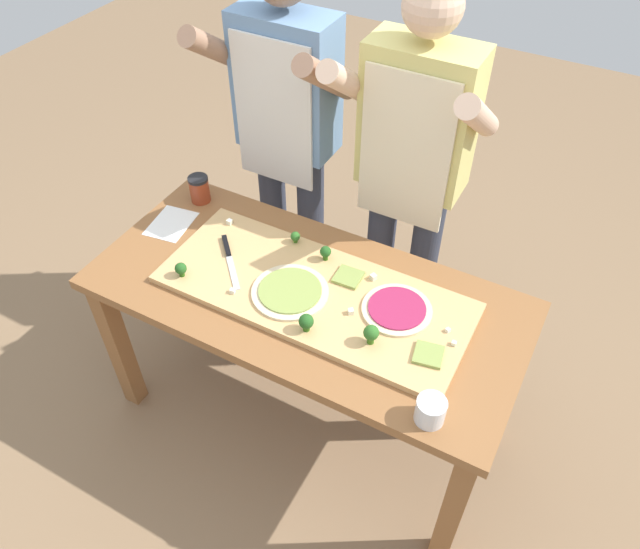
{
  "coord_description": "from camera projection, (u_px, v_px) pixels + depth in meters",
  "views": [
    {
      "loc": [
        0.75,
        -1.28,
        2.31
      ],
      "look_at": [
        0.05,
        0.02,
        0.85
      ],
      "focal_mm": 34.29,
      "sensor_mm": 36.0,
      "label": 1
    }
  ],
  "objects": [
    {
      "name": "broccoli_floret_back_left",
      "position": [
        181.0,
        269.0,
        2.15
      ],
      "size": [
        0.04,
        0.04,
        0.06
      ],
      "color": "#2C5915",
      "rests_on": "cutting_board"
    },
    {
      "name": "broccoli_floret_center_right",
      "position": [
        326.0,
        252.0,
        2.21
      ],
      "size": [
        0.04,
        0.04,
        0.06
      ],
      "color": "#2C5915",
      "rests_on": "cutting_board"
    },
    {
      "name": "cook_right",
      "position": [
        412.0,
        161.0,
        2.3
      ],
      "size": [
        0.54,
        0.39,
        1.67
      ],
      "color": "#333847",
      "rests_on": "ground"
    },
    {
      "name": "cheese_crumble_d",
      "position": [
        454.0,
        343.0,
        1.94
      ],
      "size": [
        0.01,
        0.01,
        0.01
      ],
      "primitive_type": "cube",
      "rotation": [
        0.0,
        0.0,
        0.03
      ],
      "color": "white",
      "rests_on": "cutting_board"
    },
    {
      "name": "cheese_crumble_f",
      "position": [
        351.0,
        311.0,
        2.04
      ],
      "size": [
        0.03,
        0.03,
        0.02
      ],
      "primitive_type": "cube",
      "rotation": [
        0.0,
        0.0,
        0.68
      ],
      "color": "silver",
      "rests_on": "cutting_board"
    },
    {
      "name": "cutting_board",
      "position": [
        314.0,
        292.0,
        2.13
      ],
      "size": [
        1.1,
        0.45,
        0.02
      ],
      "primitive_type": "cube",
      "color": "tan",
      "rests_on": "prep_table"
    },
    {
      "name": "prep_table",
      "position": [
        306.0,
        313.0,
        2.22
      ],
      "size": [
        1.55,
        0.72,
        0.76
      ],
      "color": "brown",
      "rests_on": "ground"
    },
    {
      "name": "broccoli_floret_front_left",
      "position": [
        295.0,
        237.0,
        2.28
      ],
      "size": [
        0.04,
        0.04,
        0.05
      ],
      "color": "#366618",
      "rests_on": "cutting_board"
    },
    {
      "name": "ground_plane",
      "position": [
        309.0,
        411.0,
        2.68
      ],
      "size": [
        8.0,
        8.0,
        0.0
      ],
      "primitive_type": "plane",
      "color": "#896B4C"
    },
    {
      "name": "recipe_note",
      "position": [
        171.0,
        224.0,
        2.41
      ],
      "size": [
        0.18,
        0.21,
        0.0
      ],
      "primitive_type": "cube",
      "rotation": [
        0.0,
        0.0,
        0.15
      ],
      "color": "white",
      "rests_on": "prep_table"
    },
    {
      "name": "cook_left",
      "position": [
        287.0,
        125.0,
        2.49
      ],
      "size": [
        0.54,
        0.39,
        1.67
      ],
      "color": "#333847",
      "rests_on": "ground"
    },
    {
      "name": "cheese_crumble_e",
      "position": [
        373.0,
        277.0,
        2.15
      ],
      "size": [
        0.03,
        0.03,
        0.02
      ],
      "primitive_type": "cube",
      "rotation": [
        0.0,
        0.0,
        1.14
      ],
      "color": "silver",
      "rests_on": "cutting_board"
    },
    {
      "name": "broccoli_floret_front_mid",
      "position": [
        306.0,
        322.0,
        1.96
      ],
      "size": [
        0.05,
        0.05,
        0.07
      ],
      "color": "#2C5915",
      "rests_on": "cutting_board"
    },
    {
      "name": "flour_cup",
      "position": [
        430.0,
        412.0,
        1.75
      ],
      "size": [
        0.09,
        0.09,
        0.08
      ],
      "color": "white",
      "rests_on": "prep_table"
    },
    {
      "name": "sauce_jar",
      "position": [
        199.0,
        189.0,
        2.48
      ],
      "size": [
        0.08,
        0.08,
        0.11
      ],
      "color": "#99381E",
      "rests_on": "prep_table"
    },
    {
      "name": "cheese_crumble_b",
      "position": [
        233.0,
        291.0,
        2.1
      ],
      "size": [
        0.02,
        0.02,
        0.02
      ],
      "primitive_type": "cube",
      "rotation": [
        0.0,
        0.0,
        0.21
      ],
      "color": "silver",
      "rests_on": "cutting_board"
    },
    {
      "name": "pizza_slice_near_left",
      "position": [
        348.0,
        277.0,
        2.16
      ],
      "size": [
        0.1,
        0.1,
        0.01
      ],
      "primitive_type": "cube",
      "rotation": [
        0.0,
        0.0,
        0.04
      ],
      "color": "#899E4C",
      "rests_on": "cutting_board"
    },
    {
      "name": "cheese_crumble_c",
      "position": [
        448.0,
        330.0,
        1.98
      ],
      "size": [
        0.02,
        0.02,
        0.01
      ],
      "primitive_type": "cube",
      "rotation": [
        0.0,
        0.0,
        1.1
      ],
      "color": "white",
      "rests_on": "cutting_board"
    },
    {
      "name": "cheese_crumble_a",
      "position": [
        230.0,
        222.0,
        2.37
      ],
      "size": [
        0.02,
        0.02,
        0.02
      ],
      "primitive_type": "cube",
      "rotation": [
        0.0,
        0.0,
        1.53
      ],
      "color": "silver",
      "rests_on": "cutting_board"
    },
    {
      "name": "pizza_slice_far_left",
      "position": [
        428.0,
        355.0,
        1.91
      ],
      "size": [
        0.11,
        0.11,
        0.01
      ],
      "primitive_type": "cube",
      "rotation": [
        0.0,
        0.0,
        0.18
      ],
      "color": "#899E4C",
      "rests_on": "cutting_board"
    },
    {
      "name": "chefs_knife",
      "position": [
        228.0,
        254.0,
        2.24
      ],
      "size": [
        0.21,
        0.22,
        0.02
      ],
      "color": "#B7BABF",
      "rests_on": "cutting_board"
    },
    {
      "name": "pizza_whole_beet_magenta",
      "position": [
        397.0,
        309.0,
        2.05
      ],
      "size": [
        0.24,
        0.24,
        0.02
      ],
      "color": "beige",
      "rests_on": "cutting_board"
    },
    {
      "name": "pizza_whole_pesto_green",
      "position": [
        290.0,
        291.0,
        2.1
      ],
      "size": [
        0.27,
        0.27,
        0.02
      ],
      "color": "beige",
      "rests_on": "cutting_board"
    },
    {
      "name": "broccoli_floret_front_right",
      "position": [
        371.0,
        333.0,
        1.92
      ],
      "size": [
        0.05,
        0.05,
        0.07
      ],
      "color": "#366618",
      "rests_on": "cutting_board"
    }
  ]
}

